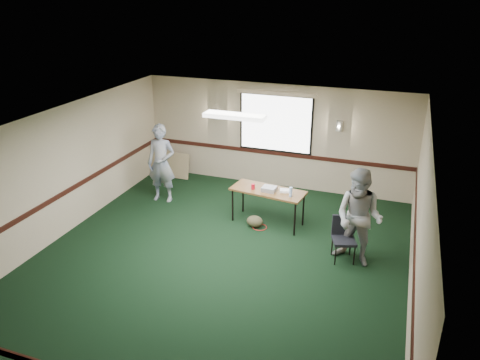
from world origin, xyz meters
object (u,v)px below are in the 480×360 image
(projector, at_px, (269,189))
(conference_chair, at_px, (343,234))
(person_left, at_px, (161,163))
(folding_table, at_px, (268,192))
(person_right, at_px, (359,218))

(projector, bearing_deg, conference_chair, -22.45)
(projector, xyz_separation_m, person_left, (-2.82, 0.36, 0.10))
(folding_table, bearing_deg, projector, -46.92)
(person_left, relative_size, person_right, 1.01)
(projector, bearing_deg, folding_table, 128.59)
(conference_chair, xyz_separation_m, person_right, (0.26, -0.07, 0.44))
(folding_table, relative_size, person_right, 0.89)
(person_left, bearing_deg, person_right, -19.60)
(folding_table, height_order, person_right, person_right)
(folding_table, height_order, conference_chair, conference_chair)
(folding_table, distance_m, projector, 0.13)
(folding_table, xyz_separation_m, person_right, (2.04, -0.96, 0.20))
(folding_table, xyz_separation_m, person_left, (-2.78, 0.31, 0.21))
(conference_chair, bearing_deg, folding_table, 134.11)
(conference_chair, xyz_separation_m, person_left, (-4.56, 1.20, 0.45))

